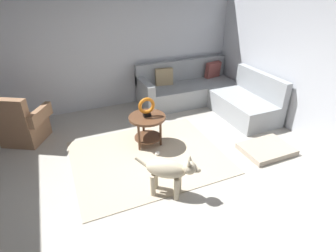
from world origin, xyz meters
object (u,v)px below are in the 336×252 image
(side_table, at_px, (147,123))
(dog, at_px, (169,171))
(dog_bed_mat, at_px, (266,149))
(torus_sculpture, at_px, (147,107))
(sectional_couch, at_px, (207,94))
(armchair, at_px, (22,125))
(dog_toy_ball, at_px, (157,153))

(side_table, xyz_separation_m, dog, (-0.15, -1.24, -0.04))
(dog_bed_mat, bearing_deg, torus_sculpture, 150.39)
(dog_bed_mat, bearing_deg, sectional_couch, 89.84)
(armchair, relative_size, dog_bed_mat, 1.24)
(torus_sculpture, height_order, dog_bed_mat, torus_sculpture)
(armchair, bearing_deg, torus_sculpture, 3.35)
(side_table, xyz_separation_m, dog_bed_mat, (1.70, -0.97, -0.37))
(armchair, height_order, dog_toy_ball, armchair)
(dog_bed_mat, bearing_deg, dog, -171.66)
(armchair, distance_m, side_table, 2.14)
(armchair, xyz_separation_m, torus_sculpture, (1.91, -0.95, 0.39))
(armchair, distance_m, torus_sculpture, 2.17)
(side_table, relative_size, dog_bed_mat, 0.75)
(armchair, xyz_separation_m, side_table, (1.91, -0.95, 0.09))
(torus_sculpture, xyz_separation_m, dog_bed_mat, (1.70, -0.97, -0.67))
(sectional_couch, distance_m, armchair, 3.62)
(armchair, relative_size, dog, 1.40)
(side_table, bearing_deg, dog_toy_ball, -85.80)
(dog_bed_mat, xyz_separation_m, dog, (-1.86, -0.27, 0.33))
(side_table, height_order, dog, dog)
(side_table, distance_m, dog_toy_ball, 0.52)
(armchair, xyz_separation_m, dog_bed_mat, (3.62, -1.92, -0.28))
(armchair, relative_size, torus_sculpture, 3.04)
(dog, bearing_deg, dog_toy_ball, -154.58)
(sectional_couch, bearing_deg, torus_sculpture, -150.34)
(armchair, height_order, dog_bed_mat, armchair)
(torus_sculpture, distance_m, dog_toy_ball, 0.76)
(armchair, relative_size, dog_toy_ball, 12.72)
(dog_toy_ball, bearing_deg, armchair, 145.96)
(armchair, bearing_deg, dog_bed_mat, 1.81)
(sectional_couch, height_order, dog, sectional_couch)
(side_table, distance_m, dog_bed_mat, 1.99)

